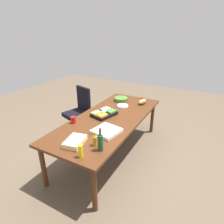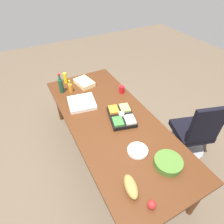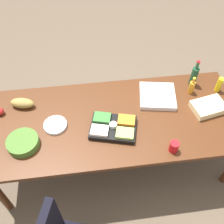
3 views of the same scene
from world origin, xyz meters
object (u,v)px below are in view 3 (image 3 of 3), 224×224
Objects in this scene: bread_loaf at (22,103)px; sheet_cake at (209,107)px; mustard_bottle at (219,85)px; pizza_box at (157,96)px; dressing_bottle at (192,87)px; conference_table at (115,123)px; veggie_tray at (113,127)px; apple_red at (0,112)px; paper_plate_stack at (55,125)px; wine_bottle at (194,76)px; salad_bowl at (23,143)px; red_solo_cup at (174,147)px.

bread_loaf reaches higher than sheet_cake.
bread_loaf is 2.03m from mustard_bottle.
dressing_bottle is (-0.37, -0.04, 0.05)m from pizza_box.
veggie_tray is (0.03, 0.13, 0.10)m from conference_table.
conference_table is 0.89m from dressing_bottle.
sheet_cake reaches higher than pizza_box.
conference_table is 33.02× the size of apple_red.
apple_red is (0.53, -0.22, 0.02)m from paper_plate_stack.
wine_bottle is 0.27m from mustard_bottle.
mustard_bottle is (-1.13, -0.24, 0.15)m from conference_table.
sheet_cake is (-1.79, -0.19, -0.00)m from salad_bowl.
salad_bowl is 0.79× the size of pizza_box.
bread_loaf is 1.19× the size of dressing_bottle.
apple_red is at bearing -10.38° from conference_table.
pizza_box is 0.64m from red_solo_cup.
mustard_bottle is (-0.19, -0.25, 0.05)m from sheet_cake.
mustard_bottle is 2.23× the size of apple_red.
conference_table is 12.47× the size of dressing_bottle.
apple_red is (2.04, -0.20, 0.00)m from sheet_cake.
apple_red reaches higher than paper_plate_stack.
paper_plate_stack is at bearing 8.70° from mustard_bottle.
conference_table is 7.84× the size of sheet_cake.
salad_bowl is at bearing 14.82° from dressing_bottle.
salad_bowl reaches higher than conference_table.
dressing_bottle is at bearing -178.42° from apple_red.
bread_loaf is 3.16× the size of apple_red.
sheet_cake is 1.89× the size of mustard_bottle.
wine_bottle reaches higher than pizza_box.
apple_red is 0.38× the size of dressing_bottle.
bread_loaf is at bearing -160.95° from apple_red.
pizza_box is 4.74× the size of apple_red.
red_solo_cup is (-0.46, 0.42, 0.12)m from conference_table.
conference_table is 1.13m from apple_red.
paper_plate_stack is (0.54, -0.11, -0.02)m from veggie_tray.
bread_loaf is at bearing -0.64° from dressing_bottle.
wine_bottle is (0.04, -0.38, 0.09)m from sheet_cake.
mustard_bottle is 2.24m from apple_red.
paper_plate_stack is 1.30× the size of mustard_bottle.
sheet_cake is at bearing 171.39° from bread_loaf.
bread_loaf reaches higher than salad_bowl.
salad_bowl is at bearing 95.29° from bread_loaf.
sheet_cake is 0.28m from dressing_bottle.
veggie_tray is 1.12m from apple_red.
apple_red is at bearing 4.94° from wine_bottle.
pizza_box is at bearing -25.61° from sheet_cake.
veggie_tray is at bearing 168.53° from paper_plate_stack.
apple_red is at bearing -21.54° from red_solo_cup.
red_solo_cup is at bearing 149.57° from veggie_tray.
bread_loaf is at bearing 7.85° from pizza_box.
dressing_bottle is (-1.74, 0.02, 0.03)m from bread_loaf.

